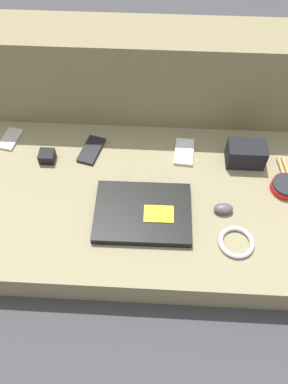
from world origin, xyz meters
name	(u,v)px	position (x,y,z in m)	size (l,w,h in m)	color
ground_plane	(144,215)	(0.00, 0.00, 0.00)	(8.00, 8.00, 0.00)	#38383D
couch_seat	(144,206)	(0.00, 0.00, 0.06)	(1.17, 0.62, 0.12)	#847A5B
couch_backrest	(150,87)	(0.00, 0.41, 0.22)	(1.17, 0.20, 0.44)	#756B4C
laptop	(142,213)	(0.00, -0.07, 0.13)	(0.30, 0.22, 0.03)	black
computer_mouse	(223,209)	(0.25, -0.05, 0.13)	(0.06, 0.04, 0.03)	#4C4C51
speaker_puck	(285,186)	(0.45, 0.05, 0.13)	(0.09, 0.09, 0.03)	red
phone_silver	(91,150)	(-0.19, 0.18, 0.12)	(0.09, 0.13, 0.01)	black
phone_black	(10,139)	(-0.49, 0.22, 0.12)	(0.07, 0.11, 0.01)	#B7B7BC
phone_small	(184,152)	(0.13, 0.19, 0.12)	(0.07, 0.12, 0.01)	silver
camera_pouch	(246,154)	(0.33, 0.16, 0.16)	(0.13, 0.08, 0.08)	black
charger_brick	(47,156)	(-0.34, 0.13, 0.14)	(0.05, 0.05, 0.04)	black
cable_coil	(236,242)	(0.28, -0.16, 0.13)	(0.11, 0.11, 0.02)	#B2B2B7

